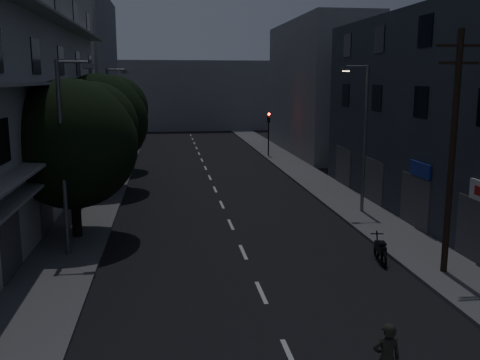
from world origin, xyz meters
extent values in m
plane|color=black|center=(0.00, 25.00, 0.00)|extent=(160.00, 160.00, 0.00)
cube|color=#565659|center=(-7.50, 25.00, 0.07)|extent=(3.00, 90.00, 0.15)
cube|color=#565659|center=(7.50, 25.00, 0.07)|extent=(3.00, 90.00, 0.15)
cube|color=beige|center=(0.00, 2.00, 0.01)|extent=(0.15, 2.00, 0.01)
cube|color=beige|center=(0.00, 6.50, 0.01)|extent=(0.15, 2.00, 0.01)
cube|color=beige|center=(0.00, 11.00, 0.01)|extent=(0.15, 2.00, 0.01)
cube|color=beige|center=(0.00, 15.50, 0.01)|extent=(0.15, 2.00, 0.01)
cube|color=beige|center=(0.00, 20.00, 0.01)|extent=(0.15, 2.00, 0.01)
cube|color=beige|center=(0.00, 24.50, 0.01)|extent=(0.15, 2.00, 0.01)
cube|color=beige|center=(0.00, 29.00, 0.01)|extent=(0.15, 2.00, 0.01)
cube|color=beige|center=(0.00, 33.50, 0.01)|extent=(0.15, 2.00, 0.01)
cube|color=beige|center=(0.00, 38.00, 0.01)|extent=(0.15, 2.00, 0.01)
cube|color=beige|center=(0.00, 42.50, 0.01)|extent=(0.15, 2.00, 0.01)
cube|color=beige|center=(0.00, 47.00, 0.01)|extent=(0.15, 2.00, 0.01)
cube|color=beige|center=(0.00, 51.50, 0.01)|extent=(0.15, 2.00, 0.01)
cube|color=beige|center=(0.00, 56.00, 0.01)|extent=(0.15, 2.00, 0.01)
cube|color=beige|center=(0.00, 60.50, 0.01)|extent=(0.15, 2.00, 0.01)
cube|color=black|center=(-8.98, 9.00, 2.00)|extent=(0.06, 1.60, 1.60)
cube|color=black|center=(-8.98, 15.00, 2.00)|extent=(0.06, 1.60, 1.60)
cube|color=black|center=(-8.98, 21.00, 2.00)|extent=(0.06, 1.60, 1.60)
cube|color=black|center=(-8.98, 27.00, 2.00)|extent=(0.06, 1.60, 1.60)
cube|color=black|center=(-8.98, 33.00, 2.00)|extent=(0.06, 1.60, 1.60)
cube|color=black|center=(-8.98, 9.00, 5.20)|extent=(0.06, 1.60, 1.60)
cube|color=black|center=(-8.98, 15.00, 5.20)|extent=(0.06, 1.60, 1.60)
cube|color=black|center=(-8.98, 21.00, 5.20)|extent=(0.06, 1.60, 1.60)
cube|color=black|center=(-8.98, 27.00, 5.20)|extent=(0.06, 1.60, 1.60)
cube|color=black|center=(-8.98, 33.00, 5.20)|extent=(0.06, 1.60, 1.60)
cube|color=black|center=(-8.98, 15.00, 8.40)|extent=(0.06, 1.60, 1.60)
cube|color=black|center=(-8.98, 21.00, 8.40)|extent=(0.06, 1.60, 1.60)
cube|color=black|center=(-8.98, 27.00, 8.40)|extent=(0.06, 1.60, 1.60)
cube|color=black|center=(-8.98, 33.00, 8.40)|extent=(0.06, 1.60, 1.60)
cube|color=black|center=(-8.98, 21.00, 11.60)|extent=(0.06, 1.60, 1.60)
cube|color=black|center=(-8.98, 27.00, 11.60)|extent=(0.06, 1.60, 1.60)
cube|color=black|center=(-8.98, 33.00, 11.60)|extent=(0.06, 1.60, 1.60)
cube|color=gray|center=(-8.50, 18.00, 4.00)|extent=(1.00, 32.40, 0.12)
cube|color=gray|center=(-8.50, 18.00, 7.20)|extent=(1.00, 32.40, 0.12)
cube|color=gray|center=(-8.50, 18.00, 10.40)|extent=(1.00, 32.40, 0.12)
cube|color=gray|center=(-8.60, 18.00, 3.10)|extent=(0.80, 32.40, 0.12)
cube|color=#424247|center=(-8.97, 9.00, 1.40)|extent=(0.06, 2.40, 2.40)
cube|color=#424247|center=(-8.97, 15.00, 1.40)|extent=(0.06, 2.40, 2.40)
cube|color=#424247|center=(-8.97, 21.00, 1.40)|extent=(0.06, 2.40, 2.40)
cube|color=#424247|center=(-8.97, 27.00, 1.40)|extent=(0.06, 2.40, 2.40)
cube|color=#424247|center=(-8.97, 33.00, 1.40)|extent=(0.06, 2.40, 2.40)
cube|color=#2A2F39|center=(12.00, 14.00, 5.50)|extent=(6.00, 28.00, 11.00)
cube|color=black|center=(8.98, 13.50, 6.30)|extent=(0.06, 1.40, 1.50)
cube|color=black|center=(8.98, 19.00, 6.30)|extent=(0.06, 1.40, 1.50)
cube|color=black|center=(8.98, 24.50, 6.30)|extent=(0.06, 1.40, 1.50)
cube|color=black|center=(8.98, 13.50, 9.60)|extent=(0.06, 1.40, 1.50)
cube|color=black|center=(8.98, 19.00, 9.60)|extent=(0.06, 1.40, 1.50)
cube|color=black|center=(8.98, 24.50, 9.60)|extent=(0.06, 1.40, 1.50)
cube|color=#424247|center=(8.97, 8.00, 1.40)|extent=(0.06, 3.00, 2.60)
cube|color=#424247|center=(8.97, 13.50, 1.40)|extent=(0.06, 3.00, 2.60)
cube|color=#424247|center=(8.97, 19.00, 1.40)|extent=(0.06, 3.00, 2.60)
cube|color=#424247|center=(8.97, 24.50, 1.40)|extent=(0.06, 3.00, 2.60)
cube|color=navy|center=(8.90, 13.00, 3.10)|extent=(0.12, 2.00, 0.70)
cube|color=slate|center=(-12.00, 48.00, 8.00)|extent=(6.00, 20.00, 16.00)
cube|color=slate|center=(12.00, 42.00, 6.50)|extent=(6.00, 20.00, 13.00)
cube|color=slate|center=(0.00, 70.00, 5.00)|extent=(24.00, 8.00, 10.00)
cylinder|color=black|center=(-7.42, 13.96, 2.12)|extent=(0.44, 0.44, 3.94)
sphere|color=black|center=(-7.42, 13.96, 4.48)|extent=(5.91, 5.91, 5.91)
sphere|color=black|center=(-6.53, 14.70, 5.22)|extent=(4.14, 4.14, 4.14)
sphere|color=black|center=(-8.16, 13.37, 4.93)|extent=(3.84, 3.84, 3.84)
cylinder|color=black|center=(-7.44, 24.83, 2.21)|extent=(0.44, 0.44, 4.11)
sphere|color=black|center=(-7.44, 24.83, 4.68)|extent=(6.20, 6.20, 6.20)
sphere|color=black|center=(-6.51, 25.60, 5.45)|extent=(4.34, 4.34, 4.34)
sphere|color=black|center=(-8.22, 24.21, 5.14)|extent=(4.03, 4.03, 4.03)
cylinder|color=black|center=(-7.62, 32.91, 2.11)|extent=(0.44, 0.44, 3.93)
sphere|color=black|center=(-7.62, 32.91, 4.47)|extent=(5.86, 5.86, 5.86)
sphere|color=black|center=(-6.74, 33.64, 5.20)|extent=(4.10, 4.10, 4.10)
sphere|color=black|center=(-8.35, 32.32, 4.91)|extent=(3.81, 3.81, 3.81)
cylinder|color=black|center=(6.47, 39.12, 1.75)|extent=(0.12, 0.12, 3.20)
cube|color=black|center=(6.47, 39.12, 3.80)|extent=(0.28, 0.22, 0.90)
sphere|color=#FF0C05|center=(6.47, 38.97, 4.13)|extent=(0.22, 0.22, 0.22)
sphere|color=#3F330C|center=(6.47, 38.97, 3.83)|extent=(0.22, 0.22, 0.22)
sphere|color=black|center=(6.47, 38.97, 3.53)|extent=(0.22, 0.22, 0.22)
cylinder|color=black|center=(-6.66, 39.33, 1.75)|extent=(0.12, 0.12, 3.20)
cube|color=black|center=(-6.66, 39.33, 3.80)|extent=(0.28, 0.22, 0.90)
sphere|color=black|center=(-6.66, 39.18, 4.13)|extent=(0.22, 0.22, 0.22)
sphere|color=#3F330C|center=(-6.66, 39.18, 3.83)|extent=(0.22, 0.22, 0.22)
sphere|color=#0CFF26|center=(-6.66, 39.18, 3.53)|extent=(0.22, 0.22, 0.22)
cylinder|color=slate|center=(-7.39, 11.33, 4.15)|extent=(0.18, 0.18, 8.00)
cylinder|color=slate|center=(-6.79, 11.33, 8.05)|extent=(1.20, 0.10, 0.10)
cube|color=slate|center=(-6.19, 11.33, 7.90)|extent=(0.45, 0.25, 0.18)
cube|color=#4C4C4C|center=(-6.19, 11.33, 7.80)|extent=(0.35, 0.18, 0.04)
cylinder|color=slate|center=(7.53, 16.85, 4.15)|extent=(0.18, 0.18, 8.00)
cylinder|color=slate|center=(6.93, 16.85, 8.05)|extent=(1.20, 0.10, 0.10)
cube|color=slate|center=(6.33, 16.85, 7.90)|extent=(0.45, 0.25, 0.18)
cube|color=#FFD88C|center=(6.33, 16.85, 7.80)|extent=(0.35, 0.18, 0.04)
cylinder|color=#54555B|center=(-7.25, 28.63, 4.15)|extent=(0.18, 0.18, 8.00)
cylinder|color=#54555B|center=(-6.65, 28.63, 8.05)|extent=(1.20, 0.10, 0.10)
cube|color=#54555B|center=(-6.05, 28.63, 7.90)|extent=(0.45, 0.25, 0.18)
cube|color=#4C4C4C|center=(-6.05, 28.63, 7.80)|extent=(0.35, 0.18, 0.04)
cylinder|color=black|center=(7.22, 7.26, 4.65)|extent=(0.24, 0.24, 9.00)
cube|color=black|center=(7.22, 7.26, 8.55)|extent=(1.80, 0.10, 0.10)
cube|color=black|center=(7.22, 7.26, 7.95)|extent=(1.50, 0.10, 0.10)
torus|color=black|center=(5.29, 8.39, 0.29)|extent=(0.20, 0.70, 0.69)
torus|color=black|center=(5.46, 9.54, 0.29)|extent=(0.20, 0.70, 0.69)
cube|color=black|center=(5.38, 8.97, 0.60)|extent=(0.39, 1.09, 0.34)
cube|color=black|center=(5.35, 8.82, 0.85)|extent=(0.35, 0.47, 0.10)
cylinder|color=black|center=(5.45, 9.50, 0.73)|extent=(0.12, 0.43, 0.82)
cube|color=black|center=(5.46, 9.59, 1.02)|extent=(0.53, 0.11, 0.04)
imported|color=black|center=(1.51, -0.69, 1.32)|extent=(0.66, 0.47, 1.73)
camera|label=1|loc=(-3.15, -10.95, 7.38)|focal=40.00mm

